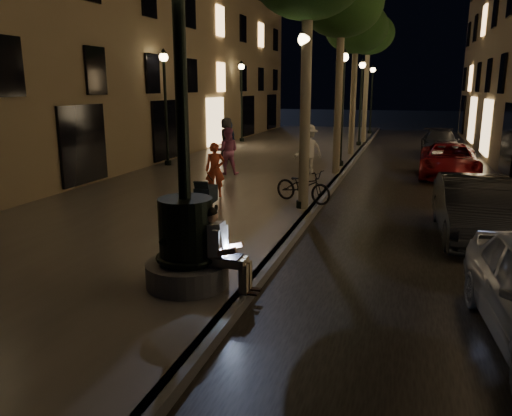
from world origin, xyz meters
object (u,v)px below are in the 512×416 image
(bicycle, at_px, (303,186))
(stroller, at_px, (206,195))
(lamp_left_c, at_px, (242,91))
(car_third, at_px, (449,161))
(lamp_left_b, at_px, (165,93))
(lamp_curb_a, at_px, (304,96))
(pedestrian_white, at_px, (308,150))
(lamp_curb_c, at_px, (361,91))
(car_rear, at_px, (440,143))
(tree_second, at_px, (342,5))
(fountain_lamppost, at_px, (186,227))
(seated_man_laptop, at_px, (221,247))
(lamp_curb_b, at_px, (343,93))
(car_second, at_px, (474,208))
(tree_far, at_px, (369,35))
(lamp_curb_d, at_px, (372,90))
(pedestrian_blue, at_px, (230,140))
(pedestrian_red, at_px, (215,170))
(pedestrian_pink, at_px, (227,151))
(tree_third, at_px, (356,29))

(bicycle, bearing_deg, stroller, 155.36)
(lamp_left_c, xyz_separation_m, car_third, (11.40, -8.42, -2.58))
(lamp_left_b, bearing_deg, lamp_curb_a, -40.20)
(pedestrian_white, bearing_deg, lamp_curb_c, -137.41)
(car_third, distance_m, car_rear, 6.74)
(tree_second, height_order, lamp_left_c, tree_second)
(fountain_lamppost, xyz_separation_m, seated_man_laptop, (0.61, -0.00, -0.28))
(lamp_curb_b, height_order, stroller, lamp_curb_b)
(lamp_left_b, bearing_deg, seated_man_laptop, -59.70)
(car_second, bearing_deg, tree_far, 100.09)
(fountain_lamppost, xyz_separation_m, lamp_curb_b, (0.70, 14.00, 2.02))
(lamp_curb_d, height_order, pedestrian_blue, lamp_curb_d)
(lamp_curb_b, distance_m, lamp_left_c, 10.70)
(pedestrian_red, bearing_deg, lamp_left_c, 83.57)
(fountain_lamppost, relative_size, bicycle, 2.86)
(lamp_left_b, relative_size, car_second, 1.11)
(lamp_curb_c, bearing_deg, pedestrian_blue, -125.78)
(car_third, bearing_deg, lamp_left_b, -170.71)
(lamp_curb_d, relative_size, car_rear, 1.08)
(lamp_curb_b, relative_size, car_third, 1.02)
(tree_far, bearing_deg, fountain_lamppost, -91.86)
(tree_second, height_order, car_third, tree_second)
(lamp_left_c, bearing_deg, fountain_lamppost, -73.78)
(fountain_lamppost, bearing_deg, car_second, 45.00)
(car_second, xyz_separation_m, car_third, (0.00, 8.58, -0.06))
(pedestrian_pink, xyz_separation_m, pedestrian_blue, (-1.41, 4.15, -0.03))
(car_third, distance_m, pedestrian_blue, 9.63)
(lamp_curb_d, distance_m, pedestrian_pink, 19.93)
(lamp_left_c, distance_m, car_rear, 11.81)
(tree_third, distance_m, car_rear, 7.35)
(tree_third, distance_m, stroller, 14.64)
(lamp_curb_c, height_order, pedestrian_pink, lamp_curb_c)
(car_second, relative_size, pedestrian_pink, 2.44)
(lamp_curb_a, height_order, pedestrian_red, lamp_curb_a)
(lamp_left_c, relative_size, pedestrian_red, 2.93)
(car_third, bearing_deg, pedestrian_pink, -158.26)
(fountain_lamppost, xyz_separation_m, car_rear, (5.00, 20.32, -0.57))
(tree_third, bearing_deg, lamp_curb_d, 90.00)
(pedestrian_red, height_order, pedestrian_pink, pedestrian_pink)
(tree_far, distance_m, car_rear, 8.05)
(tree_third, bearing_deg, stroller, -99.58)
(lamp_left_b, bearing_deg, pedestrian_pink, -23.82)
(lamp_curb_b, distance_m, lamp_left_b, 7.38)
(fountain_lamppost, xyz_separation_m, lamp_curb_d, (0.70, 30.00, 2.02))
(car_rear, bearing_deg, bicycle, -108.17)
(tree_far, distance_m, lamp_left_b, 14.34)
(fountain_lamppost, height_order, pedestrian_blue, fountain_lamppost)
(lamp_left_c, bearing_deg, car_rear, -8.40)
(lamp_curb_a, relative_size, lamp_left_c, 1.00)
(stroller, xyz_separation_m, bicycle, (2.16, 2.10, -0.04))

